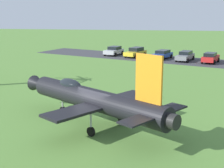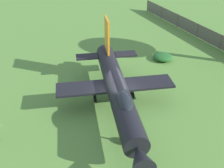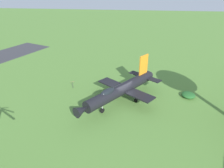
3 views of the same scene
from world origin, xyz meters
The scene contains 4 objects.
ground_plane centered at (0.00, 0.00, 0.00)m, with size 200.00×200.00×0.00m, color #568438.
display_jet centered at (-0.28, 0.20, 1.88)m, with size 12.14×10.06×5.27m.
shrub_near_fence centered at (2.33, -8.89, 0.31)m, with size 1.90×1.80×0.62m.
info_plaque centered at (2.88, 7.45, 0.85)m, with size 0.62×0.71×1.14m.
Camera 3 is at (-22.72, -1.63, 13.93)m, focal length 32.54 mm.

